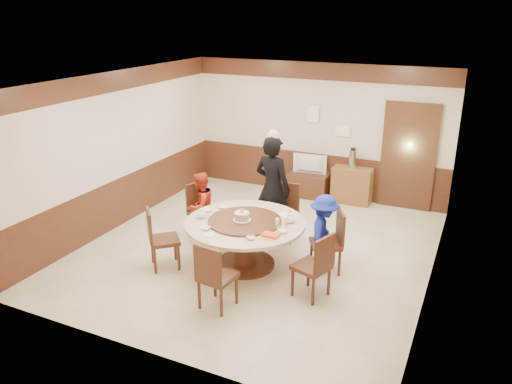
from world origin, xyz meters
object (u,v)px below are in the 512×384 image
at_px(birthday_cake, 242,216).
at_px(tv_stand, 308,185).
at_px(banquet_table, 245,235).
at_px(side_cabinet, 352,185).
at_px(television, 309,165).
at_px(person_red, 201,206).
at_px(person_blue, 324,233).
at_px(person_standing, 273,188).
at_px(shrimp_platter, 271,236).
at_px(thermos, 353,159).

bearing_deg(birthday_cake, tv_stand, 91.77).
distance_m(banquet_table, side_cabinet, 3.49).
xyz_separation_m(banquet_table, television, (-0.14, 3.36, 0.17)).
distance_m(person_red, television, 2.96).
bearing_deg(person_blue, person_standing, 46.12).
bearing_deg(person_standing, shrimp_platter, 122.70).
distance_m(side_cabinet, thermos, 0.57).
relative_size(person_red, birthday_cake, 4.38).
xyz_separation_m(television, thermos, (0.92, 0.03, 0.23)).
relative_size(television, side_cabinet, 0.90).
relative_size(banquet_table, tv_stand, 2.17).
bearing_deg(person_standing, banquet_table, 101.64).
bearing_deg(person_standing, tv_stand, -76.49).
xyz_separation_m(person_blue, side_cabinet, (-0.33, 3.00, -0.23)).
distance_m(person_blue, thermos, 3.04).
relative_size(banquet_table, birthday_cake, 6.68).
bearing_deg(tv_stand, television, 0.00).
relative_size(banquet_table, person_blue, 1.52).
xyz_separation_m(person_red, shrimp_platter, (1.72, -0.94, 0.17)).
height_order(banquet_table, television, television).
distance_m(person_red, birthday_cake, 1.28).
relative_size(person_blue, thermos, 3.20).
bearing_deg(person_red, side_cabinet, 156.87).
xyz_separation_m(tv_stand, side_cabinet, (0.94, 0.03, 0.12)).
height_order(birthday_cake, tv_stand, birthday_cake).
height_order(side_cabinet, thermos, thermos).
relative_size(person_red, tv_stand, 1.42).
relative_size(banquet_table, shrimp_platter, 6.15).
bearing_deg(person_red, person_standing, 127.35).
height_order(person_standing, side_cabinet, person_standing).
xyz_separation_m(birthday_cake, side_cabinet, (0.83, 3.42, -0.47)).
distance_m(shrimp_platter, thermos, 3.76).
bearing_deg(birthday_cake, thermos, 76.68).
distance_m(banquet_table, person_blue, 1.20).
xyz_separation_m(shrimp_platter, tv_stand, (-0.73, 3.73, -0.53)).
relative_size(birthday_cake, side_cabinet, 0.34).
xyz_separation_m(shrimp_platter, side_cabinet, (0.21, 3.76, -0.40)).
relative_size(person_red, shrimp_platter, 4.02).
xyz_separation_m(person_blue, birthday_cake, (-1.17, -0.43, 0.24)).
height_order(television, side_cabinet, television).
distance_m(person_blue, side_cabinet, 3.03).
bearing_deg(side_cabinet, birthday_cake, -103.70).
height_order(birthday_cake, shrimp_platter, birthday_cake).
height_order(person_red, tv_stand, person_red).
height_order(banquet_table, person_standing, person_standing).
bearing_deg(person_red, shrimp_platter, 72.77).
bearing_deg(thermos, television, -178.12).
distance_m(banquet_table, person_red, 1.28).
xyz_separation_m(person_standing, side_cabinet, (0.82, 2.27, -0.55)).
distance_m(person_red, shrimp_platter, 1.97).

